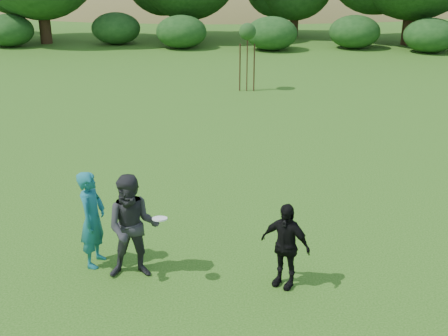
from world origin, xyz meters
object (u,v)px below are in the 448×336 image
object	(u,v)px
player_teal	(92,219)
sapling	(247,34)
player_grey	(133,227)
player_black	(285,245)

from	to	relation	value
player_teal	sapling	xyz separation A→B (m)	(2.53, 14.34, 1.46)
player_grey	player_black	bearing A→B (deg)	-10.06
player_teal	player_grey	distance (m)	0.94
player_grey	player_black	distance (m)	2.76
player_grey	sapling	distance (m)	14.89
player_grey	sapling	size ratio (longest dim) A/B	0.70
player_teal	sapling	world-z (taller)	sapling
player_grey	player_teal	bearing A→B (deg)	148.72
player_teal	player_grey	xyz separation A→B (m)	(0.86, -0.38, 0.05)
player_black	player_teal	bearing A→B (deg)	-159.57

